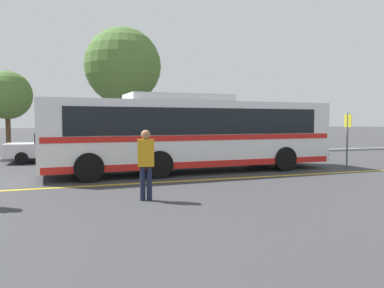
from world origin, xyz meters
name	(u,v)px	position (x,y,z in m)	size (l,w,h in m)	color
ground_plane	(162,173)	(0.00, 0.00, 0.00)	(220.00, 220.00, 0.00)	#38383A
lane_strip_0	(212,179)	(1.24, -2.30, 0.00)	(0.20, 31.71, 0.01)	gold
curb_strip	(154,155)	(1.24, 6.71, 0.07)	(39.71, 0.36, 0.15)	#99999E
transit_bus	(192,132)	(1.23, -0.10, 1.62)	(12.12, 3.15, 3.11)	silver
parked_car_1	(55,147)	(-4.16, 5.69, 0.75)	(4.58, 2.12, 1.48)	silver
parked_car_2	(176,145)	(2.24, 5.68, 0.72)	(4.37, 1.99, 1.42)	silver
parked_car_3	(281,144)	(8.81, 5.24, 0.69)	(4.03, 2.10, 1.36)	#9E9EA3
pedestrian_1	(146,160)	(-1.69, -5.00, 1.05)	(0.45, 0.29, 1.83)	#191E38
bus_stop_sign	(347,134)	(8.00, -1.27, 1.52)	(0.07, 0.40, 2.41)	#59595E
tree_1	(123,66)	(-0.03, 9.91, 5.60)	(4.88, 4.88, 8.05)	#513823
tree_2	(7,95)	(-6.85, 10.21, 3.60)	(2.87, 2.87, 5.06)	#513823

